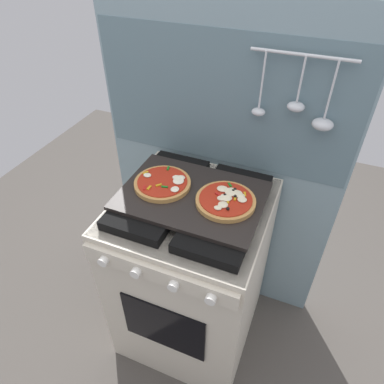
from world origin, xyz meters
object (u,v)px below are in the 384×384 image
at_px(baking_tray, 192,196).
at_px(pizza_right, 226,200).
at_px(stove, 192,271).
at_px(pizza_left, 163,183).

xyz_separation_m(baking_tray, pizza_right, (0.13, 0.00, 0.02)).
bearing_deg(baking_tray, stove, -90.00).
bearing_deg(baking_tray, pizza_left, 177.08).
distance_m(pizza_left, pizza_right, 0.26).
distance_m(stove, pizza_right, 0.50).
bearing_deg(pizza_right, baking_tray, -178.84).
distance_m(stove, pizza_left, 0.49).
height_order(stove, baking_tray, baking_tray).
xyz_separation_m(pizza_left, pizza_right, (0.26, -0.00, 0.00)).
height_order(baking_tray, pizza_left, pizza_left).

